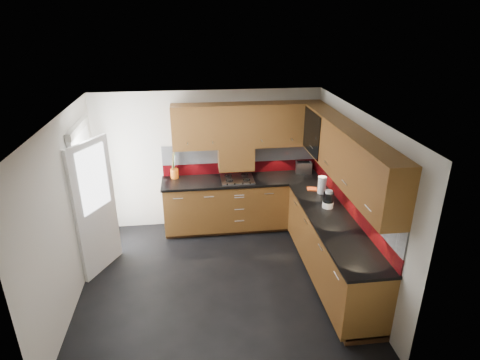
{
  "coord_description": "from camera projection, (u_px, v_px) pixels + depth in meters",
  "views": [
    {
      "loc": [
        -0.29,
        -4.73,
        3.58
      ],
      "look_at": [
        0.39,
        0.65,
        1.28
      ],
      "focal_mm": 30.0,
      "sensor_mm": 36.0,
      "label": 1
    }
  ],
  "objects": [
    {
      "name": "glass_cabinet",
      "position": [
        321.0,
        131.0,
        6.2
      ],
      "size": [
        0.32,
        0.8,
        0.66
      ],
      "color": "black",
      "rests_on": "room"
    },
    {
      "name": "base_cabinets",
      "position": [
        281.0,
        225.0,
        6.36
      ],
      "size": [
        2.7,
        3.2,
        0.95
      ],
      "color": "#593814",
      "rests_on": "room"
    },
    {
      "name": "gas_hob",
      "position": [
        237.0,
        179.0,
        6.78
      ],
      "size": [
        0.55,
        0.49,
        0.04
      ],
      "color": "silver",
      "rests_on": "countertop"
    },
    {
      "name": "backsplash",
      "position": [
        294.0,
        175.0,
        6.28
      ],
      "size": [
        2.7,
        3.2,
        0.54
      ],
      "color": "maroon",
      "rests_on": "countertop"
    },
    {
      "name": "back_door",
      "position": [
        91.0,
        200.0,
        5.83
      ],
      "size": [
        0.42,
        1.19,
        2.04
      ],
      "color": "white",
      "rests_on": "room"
    },
    {
      "name": "food_processor",
      "position": [
        328.0,
        200.0,
        5.79
      ],
      "size": [
        0.16,
        0.16,
        0.27
      ],
      "color": "white",
      "rests_on": "countertop"
    },
    {
      "name": "paper_towel",
      "position": [
        322.0,
        185.0,
        6.24
      ],
      "size": [
        0.14,
        0.14,
        0.27
      ],
      "primitive_type": "cylinder",
      "rotation": [
        0.0,
        0.0,
        0.04
      ],
      "color": "white",
      "rests_on": "countertop"
    },
    {
      "name": "utensil_pot",
      "position": [
        174.0,
        172.0,
        6.82
      ],
      "size": [
        0.13,
        0.13,
        0.47
      ],
      "color": "#D86014",
      "rests_on": "countertop"
    },
    {
      "name": "toaster",
      "position": [
        303.0,
        167.0,
        7.05
      ],
      "size": [
        0.29,
        0.2,
        0.2
      ],
      "color": "silver",
      "rests_on": "countertop"
    },
    {
      "name": "upper_cabinets",
      "position": [
        295.0,
        139.0,
        5.89
      ],
      "size": [
        2.5,
        3.2,
        0.72
      ],
      "color": "#593814",
      "rests_on": "room"
    },
    {
      "name": "orange_cloth",
      "position": [
        312.0,
        189.0,
        6.41
      ],
      "size": [
        0.18,
        0.16,
        0.02
      ],
      "primitive_type": "cube",
      "rotation": [
        0.0,
        0.0,
        -0.21
      ],
      "color": "#E44C19",
      "rests_on": "countertop"
    },
    {
      "name": "room",
      "position": [
        216.0,
        186.0,
        5.17
      ],
      "size": [
        4.0,
        3.8,
        2.64
      ],
      "color": "black"
    },
    {
      "name": "countertop",
      "position": [
        282.0,
        198.0,
        6.16
      ],
      "size": [
        2.72,
        3.22,
        0.04
      ],
      "color": "black",
      "rests_on": "base_cabinets"
    },
    {
      "name": "extractor_hood",
      "position": [
        236.0,
        158.0,
        6.8
      ],
      "size": [
        0.6,
        0.33,
        0.4
      ],
      "primitive_type": "cube",
      "color": "#593814",
      "rests_on": "room"
    }
  ]
}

